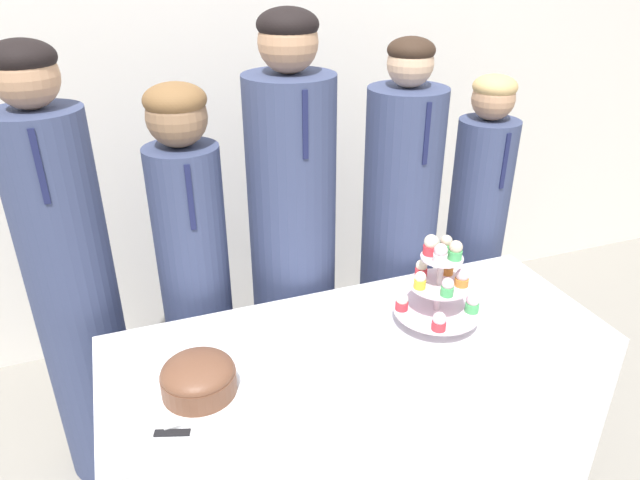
# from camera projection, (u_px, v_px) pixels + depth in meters

# --- Properties ---
(wall_back) EXTENTS (9.00, 0.06, 2.70)m
(wall_back) POSITION_uv_depth(u_px,v_px,m) (249.00, 62.00, 2.58)
(wall_back) COLOR silver
(wall_back) RESTS_ON ground_plane
(table) EXTENTS (1.58, 0.60, 0.71)m
(table) POSITION_uv_depth(u_px,v_px,m) (357.00, 423.00, 1.95)
(table) COLOR white
(table) RESTS_ON ground_plane
(round_cake) EXTENTS (0.22, 0.22, 0.11)m
(round_cake) POSITION_uv_depth(u_px,v_px,m) (199.00, 378.00, 1.54)
(round_cake) COLOR white
(round_cake) RESTS_ON table
(cake_knife) EXTENTS (0.29, 0.11, 0.01)m
(cake_knife) POSITION_uv_depth(u_px,v_px,m) (194.00, 433.00, 1.43)
(cake_knife) COLOR silver
(cake_knife) RESTS_ON table
(cupcake_stand) EXTENTS (0.28, 0.28, 0.31)m
(cupcake_stand) POSITION_uv_depth(u_px,v_px,m) (439.00, 283.00, 1.80)
(cupcake_stand) COLOR silver
(cupcake_stand) RESTS_ON table
(student_0) EXTENTS (0.28, 0.28, 1.59)m
(student_0) POSITION_uv_depth(u_px,v_px,m) (75.00, 293.00, 1.93)
(student_0) COLOR #384266
(student_0) RESTS_ON ground_plane
(student_1) EXTENTS (0.25, 0.26, 1.44)m
(student_1) POSITION_uv_depth(u_px,v_px,m) (196.00, 284.00, 2.07)
(student_1) COLOR #384266
(student_1) RESTS_ON ground_plane
(student_2) EXTENTS (0.32, 0.32, 1.65)m
(student_2) POSITION_uv_depth(u_px,v_px,m) (293.00, 251.00, 2.16)
(student_2) COLOR #384266
(student_2) RESTS_ON ground_plane
(student_3) EXTENTS (0.30, 0.30, 1.54)m
(student_3) POSITION_uv_depth(u_px,v_px,m) (398.00, 246.00, 2.32)
(student_3) COLOR #384266
(student_3) RESTS_ON ground_plane
(student_4) EXTENTS (0.24, 0.25, 1.39)m
(student_4) POSITION_uv_depth(u_px,v_px,m) (474.00, 243.00, 2.46)
(student_4) COLOR #384266
(student_4) RESTS_ON ground_plane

